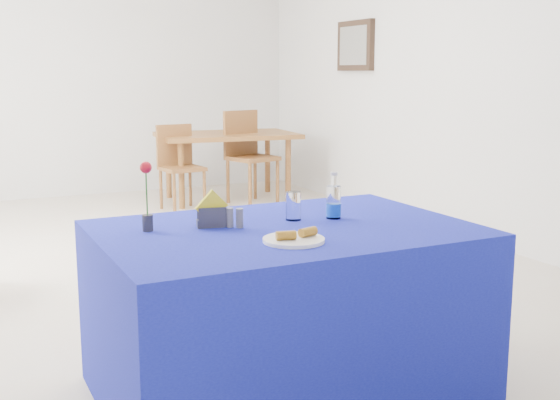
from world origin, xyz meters
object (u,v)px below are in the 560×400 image
(water_bottle, at_px, (334,203))
(chair_bg_left, at_px, (179,161))
(chair_bg_right, at_px, (247,150))
(blue_table, at_px, (285,310))
(oak_table, at_px, (227,140))
(plate, at_px, (294,240))

(water_bottle, distance_m, chair_bg_left, 4.34)
(chair_bg_left, bearing_deg, chair_bg_right, -3.91)
(blue_table, xyz_separation_m, oak_table, (1.58, 4.63, 0.30))
(oak_table, xyz_separation_m, chair_bg_right, (0.14, -0.24, -0.09))
(water_bottle, bearing_deg, chair_bg_left, 81.57)
(blue_table, distance_m, water_bottle, 0.54)
(plate, xyz_separation_m, chair_bg_right, (1.81, 4.64, -0.18))
(water_bottle, relative_size, chair_bg_right, 0.21)
(chair_bg_left, bearing_deg, blue_table, -108.59)
(plate, distance_m, blue_table, 0.47)
(oak_table, bearing_deg, water_bottle, -105.84)
(chair_bg_left, relative_size, chair_bg_right, 0.88)
(chair_bg_left, xyz_separation_m, chair_bg_right, (0.80, 0.04, 0.07))
(blue_table, xyz_separation_m, chair_bg_right, (1.72, 4.39, 0.20))
(water_bottle, height_order, chair_bg_left, water_bottle)
(water_bottle, bearing_deg, oak_table, 74.16)
(oak_table, distance_m, chair_bg_left, 0.74)
(oak_table, relative_size, chair_bg_right, 1.57)
(blue_table, relative_size, chair_bg_left, 1.81)
(plate, bearing_deg, blue_table, 70.77)
(blue_table, distance_m, chair_bg_right, 4.72)
(blue_table, bearing_deg, chair_bg_left, 78.07)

